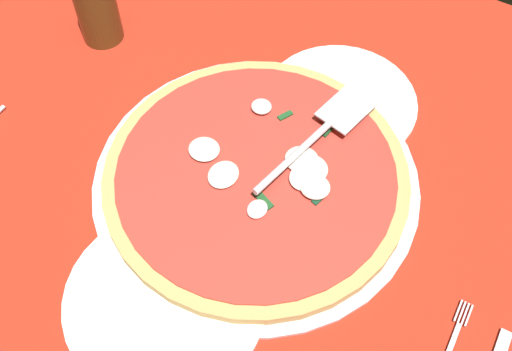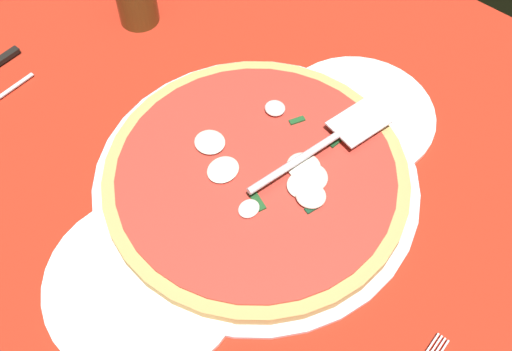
# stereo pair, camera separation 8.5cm
# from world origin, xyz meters

# --- Properties ---
(ground_plane) EXTENTS (1.08, 1.08, 0.01)m
(ground_plane) POSITION_xyz_m (0.00, 0.00, -0.00)
(ground_plane) COLOR #B42716
(checker_pattern) EXTENTS (1.08, 1.08, 0.00)m
(checker_pattern) POSITION_xyz_m (-0.00, 0.00, 0.00)
(checker_pattern) COLOR white
(checker_pattern) RESTS_ON ground_plane
(pizza_pan) EXTENTS (0.44, 0.44, 0.01)m
(pizza_pan) POSITION_xyz_m (-0.01, 0.03, 0.01)
(pizza_pan) COLOR silver
(pizza_pan) RESTS_ON ground_plane
(dinner_plate_left) EXTENTS (0.23, 0.23, 0.01)m
(dinner_plate_left) POSITION_xyz_m (-0.20, 0.07, 0.01)
(dinner_plate_left) COLOR white
(dinner_plate_left) RESTS_ON ground_plane
(dinner_plate_right) EXTENTS (0.25, 0.25, 0.01)m
(dinner_plate_right) POSITION_xyz_m (0.19, 0.02, 0.01)
(dinner_plate_right) COLOR white
(dinner_plate_right) RESTS_ON ground_plane
(pizza) EXTENTS (0.41, 0.41, 0.03)m
(pizza) POSITION_xyz_m (-0.01, 0.03, 0.02)
(pizza) COLOR tan
(pizza) RESTS_ON pizza_pan
(pizza_server) EXTENTS (0.23, 0.08, 0.01)m
(pizza_server) POSITION_xyz_m (-0.10, 0.08, 0.05)
(pizza_server) COLOR silver
(pizza_server) RESTS_ON pizza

